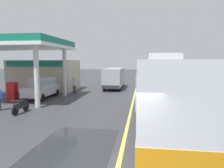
% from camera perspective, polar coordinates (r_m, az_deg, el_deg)
% --- Properties ---
extents(ground, '(120.00, 120.00, 0.00)m').
position_cam_1_polar(ground, '(25.59, 6.51, -1.23)').
color(ground, '#38383D').
extents(lane_divider_stripe, '(0.16, 50.00, 0.01)m').
position_cam_1_polar(lane_divider_stripe, '(20.64, 6.10, -2.99)').
color(lane_divider_stripe, '#D8CC4C').
rests_on(lane_divider_stripe, ground).
extents(wet_puddle_patch, '(3.01, 5.76, 0.01)m').
position_cam_1_polar(wet_puddle_patch, '(8.02, -11.70, -18.07)').
color(wet_puddle_patch, '#26282D').
rests_on(wet_puddle_patch, ground).
extents(coach_bus_main, '(2.60, 11.04, 3.69)m').
position_cam_1_polar(coach_bus_main, '(10.94, 13.93, -2.20)').
color(coach_bus_main, silver).
rests_on(coach_bus_main, ground).
extents(gas_station_roadside, '(9.10, 11.95, 5.10)m').
position_cam_1_polar(gas_station_roadside, '(23.39, -19.93, 4.20)').
color(gas_station_roadside, '#147259').
rests_on(gas_station_roadside, ground).
extents(car_at_pump, '(1.70, 4.20, 1.82)m').
position_cam_1_polar(car_at_pump, '(19.85, -18.40, -0.70)').
color(car_at_pump, '#B2B2B7').
rests_on(car_at_pump, ground).
extents(minibus_opposing_lane, '(2.04, 6.13, 2.44)m').
position_cam_1_polar(minibus_opposing_lane, '(25.35, 0.59, 2.08)').
color(minibus_opposing_lane, '#A5A5AD').
rests_on(minibus_opposing_lane, ground).
extents(motorcycle_parked_forecourt, '(0.55, 1.80, 0.92)m').
position_cam_1_polar(motorcycle_parked_forecourt, '(14.63, -23.48, -5.52)').
color(motorcycle_parked_forecourt, black).
rests_on(motorcycle_parked_forecourt, ground).
extents(pedestrian_by_shop, '(0.55, 0.22, 1.66)m').
position_cam_1_polar(pedestrian_by_shop, '(21.66, -10.18, -0.15)').
color(pedestrian_by_shop, '#33333F').
rests_on(pedestrian_by_shop, ground).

